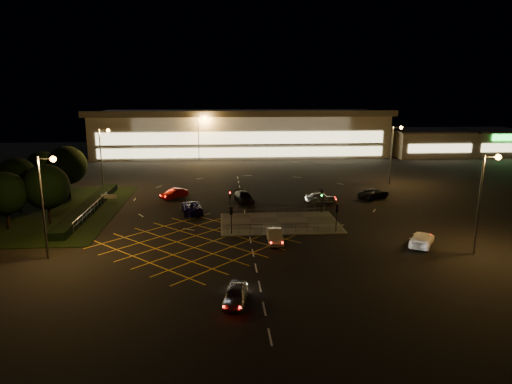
{
  "coord_description": "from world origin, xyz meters",
  "views": [
    {
      "loc": [
        -5.06,
        -55.27,
        16.1
      ],
      "look_at": [
        -0.23,
        6.85,
        2.0
      ],
      "focal_mm": 32.0,
      "sensor_mm": 36.0,
      "label": 1
    }
  ],
  "objects": [
    {
      "name": "retail_unit_a",
      "position": [
        46.0,
        53.97,
        3.21
      ],
      "size": [
        18.8,
        14.8,
        6.35
      ],
      "color": "beige",
      "rests_on": "ground"
    },
    {
      "name": "car_east_grey",
      "position": [
        17.89,
        10.26,
        0.73
      ],
      "size": [
        5.71,
        5.06,
        1.47
      ],
      "primitive_type": "imported",
      "rotation": [
        0.0,
        0.0,
        2.19
      ],
      "color": "black",
      "rests_on": "ground"
    },
    {
      "name": "car_left_blue",
      "position": [
        -8.94,
        3.44,
        0.73
      ],
      "size": [
        3.32,
        5.62,
        1.47
      ],
      "primitive_type": "imported",
      "rotation": [
        0.0,
        0.0,
        0.18
      ],
      "color": "#0C0B43",
      "rests_on": "ground"
    },
    {
      "name": "streetlight_far_right",
      "position": [
        30.44,
        50.0,
        6.56
      ],
      "size": [
        1.78,
        0.56,
        10.03
      ],
      "color": "slate",
      "rests_on": "ground"
    },
    {
      "name": "pedestrian_island",
      "position": [
        2.0,
        -2.0,
        0.06
      ],
      "size": [
        14.0,
        9.0,
        0.12
      ],
      "primitive_type": "cube",
      "color": "#4C4944",
      "rests_on": "ground"
    },
    {
      "name": "streetlight_ne",
      "position": [
        24.44,
        20.0,
        6.56
      ],
      "size": [
        1.78,
        0.56,
        10.03
      ],
      "color": "slate",
      "rests_on": "ground"
    },
    {
      "name": "retail_unit_b",
      "position": [
        62.0,
        53.96,
        3.22
      ],
      "size": [
        14.8,
        14.8,
        6.35
      ],
      "color": "beige",
      "rests_on": "ground"
    },
    {
      "name": "car_near_silver",
      "position": [
        -4.12,
        -22.85,
        0.7
      ],
      "size": [
        2.31,
        4.35,
        1.41
      ],
      "primitive_type": "imported",
      "rotation": [
        0.0,
        0.0,
        6.12
      ],
      "color": "#AAABB1",
      "rests_on": "ground"
    },
    {
      "name": "signal_sw",
      "position": [
        -4.0,
        -5.99,
        2.37
      ],
      "size": [
        0.28,
        0.3,
        3.15
      ],
      "rotation": [
        0.0,
        0.0,
        3.14
      ],
      "color": "black",
      "rests_on": "pedestrian_island"
    },
    {
      "name": "streetlight_far_left",
      "position": [
        -9.56,
        48.0,
        6.56
      ],
      "size": [
        1.78,
        0.56,
        10.03
      ],
      "color": "slate",
      "rests_on": "ground"
    },
    {
      "name": "supermarket",
      "position": [
        0.0,
        61.95,
        5.31
      ],
      "size": [
        72.0,
        26.5,
        10.5
      ],
      "color": "beige",
      "rests_on": "ground"
    },
    {
      "name": "streetlight_sw",
      "position": [
        -21.56,
        -12.0,
        6.56
      ],
      "size": [
        1.78,
        0.56,
        10.03
      ],
      "color": "slate",
      "rests_on": "ground"
    },
    {
      "name": "tree_d",
      "position": [
        -34.0,
        20.0,
        4.02
      ],
      "size": [
        4.68,
        4.68,
        6.37
      ],
      "color": "black",
      "rests_on": "ground"
    },
    {
      "name": "tree_c",
      "position": [
        -28.0,
        14.0,
        4.95
      ],
      "size": [
        5.76,
        5.76,
        7.84
      ],
      "color": "black",
      "rests_on": "ground"
    },
    {
      "name": "grass_verge",
      "position": [
        -28.0,
        6.0,
        0.04
      ],
      "size": [
        18.0,
        30.0,
        0.08
      ],
      "primitive_type": "cube",
      "color": "black",
      "rests_on": "ground"
    },
    {
      "name": "tree_b",
      "position": [
        -32.0,
        6.0,
        4.64
      ],
      "size": [
        5.4,
        5.4,
        7.35
      ],
      "color": "black",
      "rests_on": "ground"
    },
    {
      "name": "car_right_silver",
      "position": [
        9.26,
        7.86,
        0.77
      ],
      "size": [
        4.66,
        2.26,
        1.53
      ],
      "primitive_type": "imported",
      "rotation": [
        0.0,
        0.0,
        1.47
      ],
      "color": "#B6B9BE",
      "rests_on": "ground"
    },
    {
      "name": "ground",
      "position": [
        0.0,
        0.0,
        0.0
      ],
      "size": [
        180.0,
        180.0,
        0.0
      ],
      "primitive_type": "plane",
      "color": "black",
      "rests_on": "ground"
    },
    {
      "name": "signal_se",
      "position": [
        8.0,
        -5.99,
        2.37
      ],
      "size": [
        0.28,
        0.3,
        3.15
      ],
      "rotation": [
        0.0,
        0.0,
        3.14
      ],
      "color": "black",
      "rests_on": "pedestrian_island"
    },
    {
      "name": "streetlight_nw",
      "position": [
        -23.56,
        18.0,
        6.56
      ],
      "size": [
        1.78,
        0.56,
        10.03
      ],
      "color": "slate",
      "rests_on": "ground"
    },
    {
      "name": "tree_e",
      "position": [
        -26.0,
        0.0,
        4.64
      ],
      "size": [
        5.4,
        5.4,
        7.35
      ],
      "color": "black",
      "rests_on": "ground"
    },
    {
      "name": "car_approach_white",
      "position": [
        15.83,
        -11.22,
        0.73
      ],
      "size": [
        4.46,
        5.33,
        1.46
      ],
      "primitive_type": "imported",
      "rotation": [
        0.0,
        0.0,
        2.56
      ],
      "color": "white",
      "rests_on": "ground"
    },
    {
      "name": "hedge",
      "position": [
        -23.0,
        6.0,
        0.5
      ],
      "size": [
        2.0,
        26.0,
        1.0
      ],
      "primitive_type": "cube",
      "color": "black",
      "rests_on": "ground"
    },
    {
      "name": "car_far_dkgrey",
      "position": [
        -1.83,
        8.83,
        0.78
      ],
      "size": [
        3.09,
        5.67,
        1.56
      ],
      "primitive_type": "imported",
      "rotation": [
        0.0,
        0.0,
        0.18
      ],
      "color": "black",
      "rests_on": "ground"
    },
    {
      "name": "signal_nw",
      "position": [
        -4.0,
        1.99,
        2.37
      ],
      "size": [
        0.28,
        0.3,
        3.15
      ],
      "color": "black",
      "rests_on": "pedestrian_island"
    },
    {
      "name": "car_circ_red",
      "position": [
        -12.16,
        12.42,
        0.72
      ],
      "size": [
        4.23,
        4.1,
        1.44
      ],
      "primitive_type": "imported",
      "rotation": [
        0.0,
        0.0,
        5.47
      ],
      "color": "#970C0B",
      "rests_on": "ground"
    },
    {
      "name": "tree_a",
      "position": [
        -30.0,
        -2.0,
        4.33
      ],
      "size": [
        5.04,
        5.04,
        6.86
      ],
      "color": "black",
      "rests_on": "ground"
    },
    {
      "name": "signal_ne",
      "position": [
        8.0,
        1.99,
        2.37
      ],
      "size": [
        0.28,
        0.3,
        3.15
      ],
      "color": "black",
      "rests_on": "pedestrian_island"
    },
    {
      "name": "streetlight_se",
      "position": [
        20.44,
        -14.0,
        6.56
      ],
      "size": [
        1.78,
        0.56,
        10.03
      ],
      "color": "slate",
      "rests_on": "ground"
    },
    {
      "name": "car_queue_white",
      "position": [
        0.56,
        -9.0,
        0.72
      ],
      "size": [
        1.61,
        4.39,
        1.44
      ],
      "primitive_type": "imported",
      "rotation": [
        0.0,
        0.0,
        6.26
      ],
      "color": "silver",
      "rests_on": "ground"
    }
  ]
}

